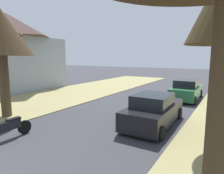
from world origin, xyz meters
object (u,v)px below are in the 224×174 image
stop_sign_far (216,74)px  parked_sedan_green (186,90)px  street_tree_left_mid_a (0,33)px  parked_motorcycle (8,128)px  parked_sedan_black (154,111)px

stop_sign_far → parked_sedan_green: stop_sign_far is taller
street_tree_left_mid_a → parked_motorcycle: size_ratio=2.89×
street_tree_left_mid_a → stop_sign_far: bearing=45.6°
stop_sign_far → parked_motorcycle: (-6.57, -11.56, -1.66)m
stop_sign_far → parked_sedan_green: size_ratio=0.66×
stop_sign_far → parked_motorcycle: bearing=-119.6°
parked_sedan_green → parked_motorcycle: (-4.53, -11.90, -0.24)m
parked_sedan_green → stop_sign_far: bearing=-9.7°
parked_sedan_black → parked_sedan_green: bearing=89.0°
parked_sedan_black → parked_motorcycle: size_ratio=2.15×
street_tree_left_mid_a → parked_sedan_green: 13.29m
parked_sedan_black → parked_sedan_green: size_ratio=1.00×
parked_sedan_black → street_tree_left_mid_a: bearing=-157.9°
parked_sedan_black → parked_motorcycle: 6.48m
stop_sign_far → parked_sedan_black: 7.28m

